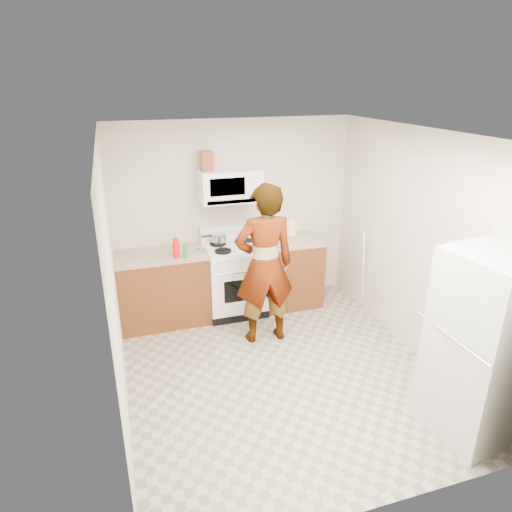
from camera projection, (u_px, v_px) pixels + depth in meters
name	position (u px, v px, depth m)	size (l,w,h in m)	color
floor	(280.00, 371.00, 4.95)	(3.60, 3.60, 0.00)	gray
back_wall	(235.00, 216.00, 6.07)	(3.20, 0.02, 2.50)	beige
right_wall	(420.00, 248.00, 4.94)	(0.02, 3.60, 2.50)	beige
cabinet_left	(163.00, 289.00, 5.81)	(1.12, 0.62, 0.90)	brown
counter_left	(160.00, 255.00, 5.64)	(1.14, 0.64, 0.04)	tan
cabinet_right	(289.00, 273.00, 6.29)	(0.80, 0.62, 0.90)	brown
counter_right	(290.00, 241.00, 6.12)	(0.82, 0.64, 0.04)	tan
gas_range	(234.00, 278.00, 6.05)	(0.76, 0.65, 1.13)	white
microwave	(230.00, 186.00, 5.72)	(0.76, 0.38, 0.40)	white
person	(264.00, 265.00, 5.22)	(0.70, 0.46, 1.92)	tan
fridge	(482.00, 347.00, 3.85)	(0.70, 0.70, 1.70)	#B9BAB5
kettle	(292.00, 228.00, 6.30)	(0.16, 0.16, 0.19)	white
jug	(207.00, 161.00, 5.53)	(0.14, 0.14, 0.24)	brown
saucepan	(218.00, 238.00, 5.97)	(0.20, 0.20, 0.11)	#B4B5B9
tray	(253.00, 246.00, 5.82)	(0.25, 0.16, 0.05)	silver
bottle_spray	(176.00, 248.00, 5.47)	(0.07, 0.07, 0.24)	red
bottle_hot_sauce	(174.00, 250.00, 5.55)	(0.05, 0.05, 0.16)	orange
bottle_green_cap	(185.00, 252.00, 5.48)	(0.05, 0.05, 0.16)	#188831
pot_lid	(198.00, 250.00, 5.74)	(0.24, 0.24, 0.01)	white
broom	(363.00, 270.00, 6.05)	(0.03, 0.03, 1.16)	white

